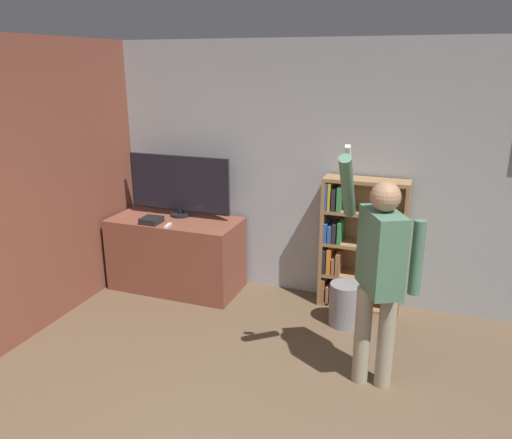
% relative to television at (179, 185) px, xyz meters
% --- Properties ---
extents(wall_back, '(6.68, 0.09, 2.70)m').
position_rel_television_xyz_m(wall_back, '(1.57, 0.29, 0.18)').
color(wall_back, '#9EA3A8').
rests_on(wall_back, ground_plane).
extents(wall_side_brick, '(0.06, 4.69, 2.70)m').
position_rel_television_xyz_m(wall_side_brick, '(-0.80, -1.28, 0.18)').
color(wall_side_brick, brown).
rests_on(wall_side_brick, ground_plane).
extents(tv_ledge, '(1.43, 0.68, 0.81)m').
position_rel_television_xyz_m(tv_ledge, '(-0.00, -0.13, -0.76)').
color(tv_ledge, brown).
rests_on(tv_ledge, ground_plane).
extents(television, '(1.19, 0.22, 0.68)m').
position_rel_television_xyz_m(television, '(0.00, 0.00, 0.00)').
color(television, black).
rests_on(television, tv_ledge).
extents(game_console, '(0.20, 0.20, 0.06)m').
position_rel_television_xyz_m(game_console, '(-0.17, -0.34, -0.32)').
color(game_console, black).
rests_on(game_console, tv_ledge).
extents(remote_loose, '(0.06, 0.14, 0.02)m').
position_rel_television_xyz_m(remote_loose, '(0.06, -0.38, -0.35)').
color(remote_loose, white).
rests_on(remote_loose, tv_ledge).
extents(bookshelf, '(0.84, 0.28, 1.38)m').
position_rel_television_xyz_m(bookshelf, '(1.94, 0.11, -0.49)').
color(bookshelf, '#997047').
rests_on(bookshelf, ground_plane).
extents(person, '(0.60, 0.57, 1.94)m').
position_rel_television_xyz_m(person, '(2.32, -1.20, -0.16)').
color(person, gray).
rests_on(person, ground_plane).
extents(waste_bin, '(0.31, 0.31, 0.43)m').
position_rel_television_xyz_m(waste_bin, '(1.95, -0.33, -0.96)').
color(waste_bin, gray).
rests_on(waste_bin, ground_plane).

